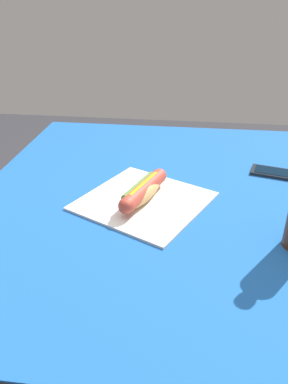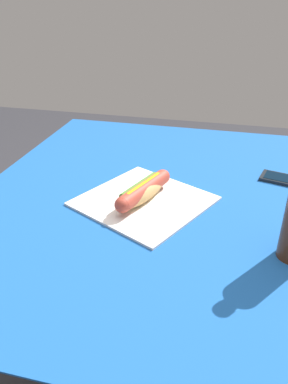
% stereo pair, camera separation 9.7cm
% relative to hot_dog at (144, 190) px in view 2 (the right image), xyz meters
% --- Properties ---
extents(ground_plane, '(6.00, 6.00, 0.00)m').
position_rel_hot_dog_xyz_m(ground_plane, '(0.04, -0.04, -0.80)').
color(ground_plane, '#2D2D33').
rests_on(ground_plane, ground).
extents(dining_table, '(1.14, 1.01, 0.76)m').
position_rel_hot_dog_xyz_m(dining_table, '(0.04, -0.04, -0.16)').
color(dining_table, brown).
rests_on(dining_table, ground).
extents(paper_wrapper, '(0.39, 0.40, 0.01)m').
position_rel_hot_dog_xyz_m(paper_wrapper, '(-0.00, -0.00, -0.03)').
color(paper_wrapper, silver).
rests_on(paper_wrapper, dining_table).
extents(hot_dog, '(0.21, 0.11, 0.05)m').
position_rel_hot_dog_xyz_m(hot_dog, '(0.00, 0.00, 0.00)').
color(hot_dog, tan).
rests_on(hot_dog, paper_wrapper).
extents(cell_phone, '(0.10, 0.14, 0.01)m').
position_rel_hot_dog_xyz_m(cell_phone, '(0.22, -0.37, -0.03)').
color(cell_phone, black).
rests_on(cell_phone, dining_table).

